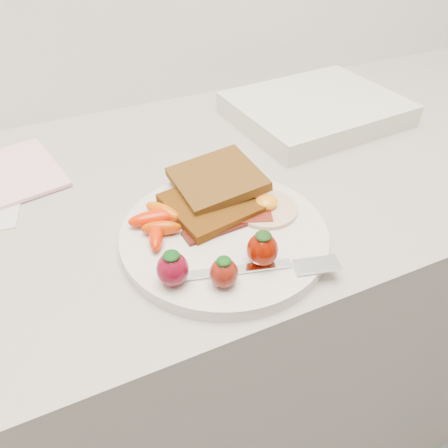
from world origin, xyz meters
name	(u,v)px	position (x,y,z in m)	size (l,w,h in m)	color
counter	(186,352)	(0.00, 1.70, 0.45)	(2.00, 0.60, 0.90)	gray
plate	(224,235)	(0.02, 1.55, 0.91)	(0.27, 0.27, 0.02)	beige
toast_lower	(210,205)	(0.02, 1.60, 0.93)	(0.11, 0.11, 0.01)	#432106
toast_upper	(217,179)	(0.05, 1.63, 0.94)	(0.12, 0.12, 0.01)	black
fried_egg	(266,207)	(0.09, 1.56, 0.92)	(0.11, 0.11, 0.02)	silver
bacon_strips	(226,219)	(0.03, 1.56, 0.92)	(0.13, 0.07, 0.01)	#390806
baby_carrots	(158,222)	(-0.05, 1.59, 0.93)	(0.07, 0.10, 0.02)	red
strawberries	(221,262)	(-0.01, 1.48, 0.94)	(0.14, 0.06, 0.05)	maroon
fork	(273,267)	(0.05, 1.46, 0.92)	(0.18, 0.07, 0.00)	silver
notepad	(17,171)	(-0.21, 1.83, 0.91)	(0.12, 0.17, 0.01)	#F4B1BB
appliance	(316,109)	(0.33, 1.80, 0.92)	(0.30, 0.24, 0.04)	beige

